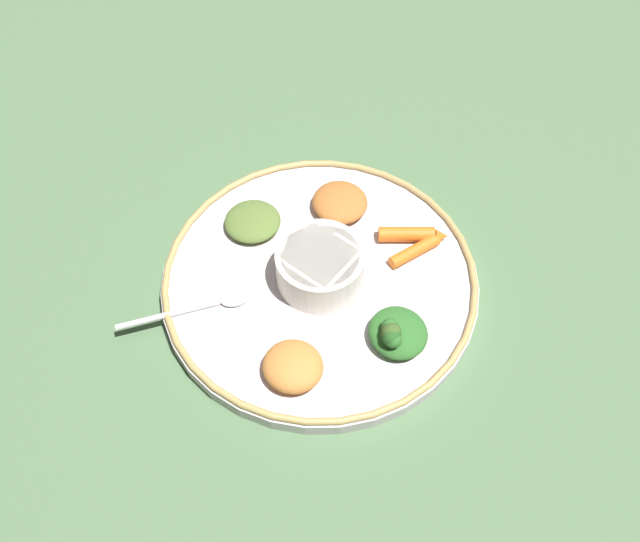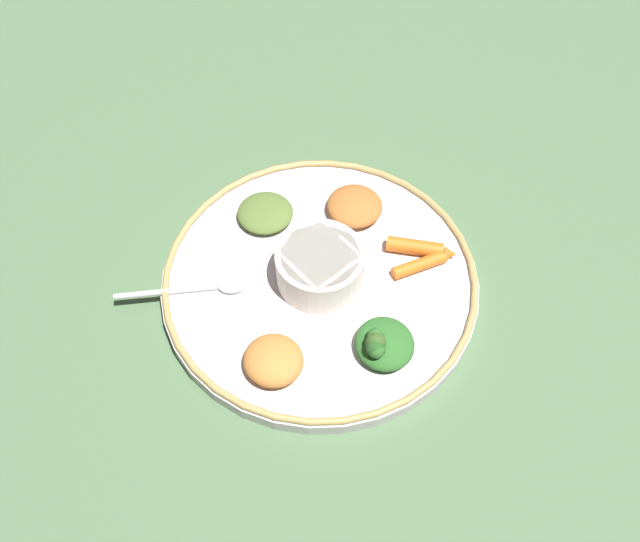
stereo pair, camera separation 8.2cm
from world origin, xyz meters
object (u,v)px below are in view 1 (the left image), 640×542
spoon (206,305)px  carrot_outer (413,236)px  center_bowl (320,266)px  carrot_near_spoon (419,249)px  greens_pile (397,333)px

spoon → carrot_outer: carrot_outer is taller
center_bowl → carrot_outer: size_ratio=1.27×
carrot_near_spoon → carrot_outer: size_ratio=1.02×
center_bowl → carrot_near_spoon: 0.12m
center_bowl → carrot_outer: 0.13m
spoon → carrot_outer: 0.26m
greens_pile → carrot_outer: bearing=49.2°
center_bowl → carrot_outer: bearing=-2.9°
center_bowl → carrot_outer: center_bowl is taller
spoon → greens_pile: (0.16, -0.14, 0.01)m
carrot_near_spoon → carrot_outer: (0.00, 0.02, 0.00)m
center_bowl → spoon: bearing=167.8°
greens_pile → carrot_outer: 0.14m
greens_pile → carrot_near_spoon: 0.12m
greens_pile → carrot_outer: size_ratio=0.86×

